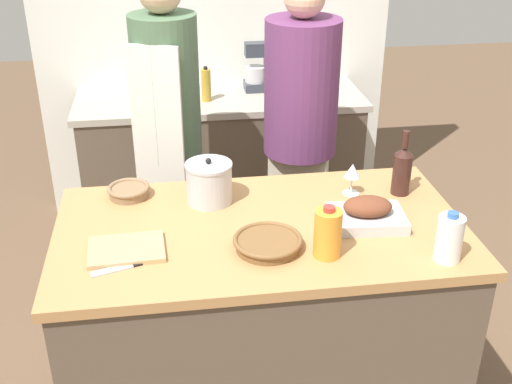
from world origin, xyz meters
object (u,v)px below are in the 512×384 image
(juice_jug, at_px, (328,233))
(condiment_bottle_tall, at_px, (179,92))
(wicker_basket, at_px, (268,243))
(wine_glass_left, at_px, (352,172))
(condiment_bottle_short, at_px, (206,85))
(stock_pot, at_px, (209,182))
(wine_bottle_green, at_px, (402,169))
(cutting_board, at_px, (126,249))
(roasting_pan, at_px, (367,214))
(knife_chef, at_px, (127,266))
(stand_mixer, at_px, (259,70))
(milk_jug, at_px, (449,238))
(mixing_bowl, at_px, (129,191))
(person_cook_aproned, at_px, (169,129))
(person_cook_guest, at_px, (300,130))

(juice_jug, relative_size, condiment_bottle_tall, 1.27)
(wicker_basket, height_order, wine_glass_left, wine_glass_left)
(condiment_bottle_short, bearing_deg, wine_glass_left, -70.28)
(stock_pot, relative_size, wine_glass_left, 1.41)
(wine_bottle_green, bearing_deg, cutting_board, -165.04)
(roasting_pan, xyz_separation_m, stock_pot, (-0.58, 0.27, 0.04))
(knife_chef, bearing_deg, wicker_basket, 5.46)
(wicker_basket, bearing_deg, wine_bottle_green, 29.68)
(cutting_board, height_order, stand_mixer, stand_mixer)
(milk_jug, height_order, condiment_bottle_tall, milk_jug)
(stock_pot, bearing_deg, mixing_bowl, 164.90)
(stock_pot, distance_m, mixing_bowl, 0.35)
(wine_bottle_green, bearing_deg, condiment_bottle_short, 116.41)
(stand_mixer, distance_m, person_cook_aproned, 1.02)
(cutting_board, bearing_deg, wine_bottle_green, 14.96)
(mixing_bowl, height_order, wine_glass_left, wine_glass_left)
(condiment_bottle_tall, bearing_deg, stand_mixer, 19.90)
(mixing_bowl, xyz_separation_m, condiment_bottle_short, (0.42, 1.29, 0.03))
(wicker_basket, bearing_deg, milk_jug, -14.72)
(knife_chef, bearing_deg, wine_bottle_green, 19.69)
(wicker_basket, xyz_separation_m, condiment_bottle_short, (-0.09, 1.77, 0.03))
(roasting_pan, bearing_deg, mixing_bowl, 158.37)
(stand_mixer, height_order, condiment_bottle_short, stand_mixer)
(roasting_pan, height_order, milk_jug, milk_jug)
(wine_glass_left, bearing_deg, stand_mixer, 95.75)
(wine_bottle_green, xyz_separation_m, stand_mixer, (-0.36, 1.59, -0.03))
(cutting_board, bearing_deg, roasting_pan, 4.43)
(juice_jug, height_order, condiment_bottle_short, juice_jug)
(knife_chef, distance_m, stand_mixer, 2.12)
(mixing_bowl, bearing_deg, wine_glass_left, -6.69)
(stock_pot, height_order, milk_jug, stock_pot)
(milk_jug, xyz_separation_m, condiment_bottle_short, (-0.70, 1.93, -0.03))
(cutting_board, xyz_separation_m, knife_chef, (0.00, -0.10, -0.01))
(wine_bottle_green, distance_m, wine_glass_left, 0.21)
(cutting_board, bearing_deg, condiment_bottle_tall, 81.60)
(wicker_basket, bearing_deg, person_cook_guest, 72.55)
(wine_glass_left, xyz_separation_m, person_cook_guest, (-0.06, 0.73, -0.09))
(mixing_bowl, height_order, person_cook_aproned, person_cook_aproned)
(stock_pot, distance_m, juice_jug, 0.60)
(juice_jug, xyz_separation_m, person_cook_aproned, (-0.52, 1.18, -0.05))
(wicker_basket, relative_size, cutting_board, 0.91)
(mixing_bowl, relative_size, milk_jug, 0.94)
(milk_jug, distance_m, wine_bottle_green, 0.51)
(cutting_board, bearing_deg, milk_jug, -10.78)
(stock_pot, relative_size, juice_jug, 0.99)
(stock_pot, height_order, person_cook_aproned, person_cook_aproned)
(cutting_board, relative_size, person_cook_guest, 0.16)
(wine_bottle_green, xyz_separation_m, condiment_bottle_tall, (-0.87, 1.40, -0.09))
(condiment_bottle_tall, bearing_deg, milk_jug, -65.81)
(wicker_basket, height_order, person_cook_guest, person_cook_guest)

